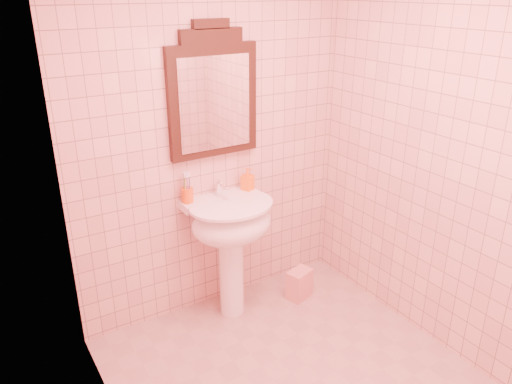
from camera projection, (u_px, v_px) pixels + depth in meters
back_wall at (212, 139)px, 3.33m from camera, size 2.00×0.02×2.50m
pedestal_sink at (231, 230)px, 3.38m from camera, size 0.58×0.58×0.86m
faucet at (221, 189)px, 3.39m from camera, size 0.04×0.16×0.11m
mirror at (213, 95)px, 3.20m from camera, size 0.62×0.06×0.87m
toothbrush_cup at (187, 195)px, 3.30m from camera, size 0.08×0.08×0.18m
soap_dispenser at (248, 179)px, 3.49m from camera, size 0.10×0.10×0.16m
towel at (299, 284)px, 3.76m from camera, size 0.21×0.17×0.23m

